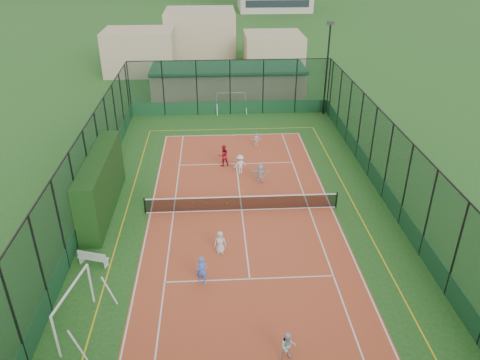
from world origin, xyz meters
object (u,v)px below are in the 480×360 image
at_px(child_far_back, 260,174).
at_px(futsal_goal_near, 74,308).
at_px(child_near_left, 220,242).
at_px(child_far_right, 257,140).
at_px(child_near_right, 288,346).
at_px(coach, 223,155).
at_px(child_near_mid, 202,271).
at_px(white_bench, 93,257).
at_px(floodlight_ne, 327,69).
at_px(futsal_goal_far, 231,102).
at_px(child_far_left, 240,164).
at_px(clubhouse, 228,82).

bearing_deg(child_far_back, futsal_goal_near, 57.52).
height_order(futsal_goal_near, child_far_back, futsal_goal_near).
height_order(child_near_left, child_far_back, child_far_back).
xyz_separation_m(child_far_right, child_far_back, (-0.29, -5.89, 0.10)).
relative_size(futsal_goal_near, child_near_left, 2.57).
height_order(child_near_right, child_far_back, child_far_back).
xyz_separation_m(child_far_back, coach, (-2.37, 2.75, 0.11)).
bearing_deg(coach, child_near_right, 80.38).
height_order(child_near_mid, child_far_back, child_near_mid).
height_order(child_near_left, child_far_right, child_near_left).
bearing_deg(white_bench, floodlight_ne, 70.41).
relative_size(futsal_goal_near, child_far_back, 2.44).
height_order(futsal_goal_far, child_far_left, futsal_goal_far).
relative_size(white_bench, child_near_mid, 1.07).
height_order(futsal_goal_far, coach, futsal_goal_far).
bearing_deg(clubhouse, child_far_back, -85.53).
bearing_deg(child_near_right, child_far_back, 86.85).
bearing_deg(futsal_goal_far, child_near_left, -97.11).
distance_m(floodlight_ne, child_near_left, 23.30).
height_order(clubhouse, white_bench, clubhouse).
bearing_deg(child_near_mid, child_far_left, 92.39).
xyz_separation_m(clubhouse, child_near_left, (-1.38, -26.16, -0.93)).
bearing_deg(child_near_right, child_far_right, 86.43).
height_order(futsal_goal_near, child_far_left, futsal_goal_near).
xyz_separation_m(floodlight_ne, child_near_mid, (-10.90, -23.16, -3.37)).
relative_size(floodlight_ne, child_far_left, 5.90).
bearing_deg(futsal_goal_near, child_far_right, -14.94).
height_order(white_bench, child_far_right, child_far_right).
height_order(futsal_goal_near, futsal_goal_far, futsal_goal_near).
relative_size(clubhouse, child_near_right, 11.61).
distance_m(futsal_goal_far, child_far_back, 14.29).
bearing_deg(futsal_goal_far, white_bench, -112.60).
xyz_separation_m(white_bench, child_far_back, (9.25, 8.25, 0.24)).
xyz_separation_m(clubhouse, child_far_right, (1.74, -12.66, -0.99)).
distance_m(child_near_left, coach, 10.37).
relative_size(child_far_right, child_far_back, 0.86).
bearing_deg(child_far_left, child_near_mid, 60.69).
bearing_deg(futsal_goal_far, coach, -98.30).
xyz_separation_m(child_near_mid, coach, (1.37, 12.76, 0.04)).
distance_m(futsal_goal_near, child_near_right, 8.95).
bearing_deg(child_far_back, floodlight_ne, -115.28).
distance_m(clubhouse, child_near_left, 26.22).
height_order(white_bench, coach, coach).
relative_size(futsal_goal_far, child_far_left, 2.00).
xyz_separation_m(white_bench, coach, (6.88, 11.00, 0.35)).
distance_m(floodlight_ne, clubhouse, 10.47).
xyz_separation_m(floodlight_ne, clubhouse, (-8.60, 5.40, -2.55)).
distance_m(child_far_left, coach, 1.73).
relative_size(floodlight_ne, clubhouse, 0.54).
relative_size(floodlight_ne, futsal_goal_near, 2.52).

